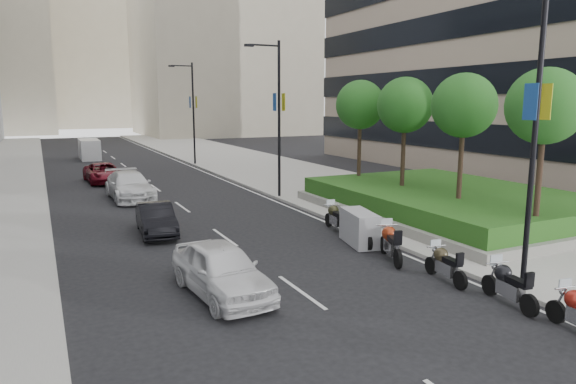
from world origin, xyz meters
TOP-DOWN VIEW (x-y plane):
  - ground at (0.00, 0.00)m, footprint 160.00×160.00m
  - sidewalk_right at (9.00, 30.00)m, footprint 10.00×100.00m
  - lane_edge at (3.70, 30.00)m, footprint 0.12×100.00m
  - lane_centre at (-1.50, 30.00)m, footprint 0.12×100.00m
  - building_cream_right at (22.00, 80.00)m, footprint 28.00×24.00m
  - building_cream_centre at (2.00, 120.00)m, footprint 30.00×24.00m
  - planter at (10.00, 10.00)m, footprint 10.00×14.00m
  - hedge at (10.00, 10.00)m, footprint 9.40×13.40m
  - tree_0 at (8.50, 4.00)m, footprint 2.80×2.80m
  - tree_1 at (8.50, 8.00)m, footprint 2.80×2.80m
  - tree_2 at (8.50, 12.00)m, footprint 2.80×2.80m
  - tree_3 at (8.50, 16.00)m, footprint 2.80×2.80m
  - lamp_post_0 at (4.14, 1.00)m, footprint 2.34×0.45m
  - lamp_post_1 at (4.14, 18.00)m, footprint 2.34×0.45m
  - lamp_post_2 at (4.14, 36.00)m, footprint 2.34×0.45m
  - motorcycle_2 at (3.22, 0.60)m, footprint 0.73×2.20m
  - motorcycle_3 at (3.00, 2.85)m, footprint 0.70×2.09m
  - motorcycle_4 at (2.81, 5.37)m, footprint 1.08×2.29m
  - motorcycle_5 at (2.96, 7.60)m, footprint 1.35×2.36m
  - motorcycle_6 at (3.28, 9.96)m, footprint 0.74×2.20m
  - car_a at (-3.70, 4.81)m, footprint 2.20×4.68m
  - car_b at (-3.95, 12.80)m, footprint 1.70×4.09m
  - car_c at (-3.66, 21.58)m, footprint 2.40×5.55m
  - car_d at (-4.25, 29.00)m, footprint 2.55×5.05m
  - delivery_van at (-3.74, 45.29)m, footprint 1.82×4.68m

SIDE VIEW (x-z plane):
  - ground at x=0.00m, z-range 0.00..0.00m
  - lane_edge at x=3.70m, z-range 0.00..0.01m
  - lane_centre at x=-1.50m, z-range 0.00..0.01m
  - sidewalk_right at x=9.00m, z-range 0.00..0.15m
  - planter at x=10.00m, z-range 0.15..0.55m
  - motorcycle_3 at x=3.00m, z-range 0.04..1.08m
  - motorcycle_2 at x=3.22m, z-range 0.04..1.14m
  - motorcycle_6 at x=3.28m, z-range 0.04..1.14m
  - motorcycle_4 at x=2.81m, z-range 0.04..1.23m
  - car_b at x=-3.95m, z-range 0.00..1.32m
  - motorcycle_5 at x=2.96m, z-range 0.00..1.34m
  - car_d at x=-4.25m, z-range 0.00..1.37m
  - car_a at x=-3.70m, z-range 0.00..1.55m
  - car_c at x=-3.66m, z-range 0.00..1.59m
  - delivery_van at x=-3.74m, z-range -0.06..1.89m
  - hedge at x=10.00m, z-range 0.55..1.35m
  - lamp_post_0 at x=4.14m, z-range 0.57..9.57m
  - lamp_post_1 at x=4.14m, z-range 0.57..9.57m
  - lamp_post_2 at x=4.14m, z-range 0.57..9.57m
  - tree_0 at x=8.50m, z-range 2.27..8.57m
  - tree_1 at x=8.50m, z-range 2.27..8.57m
  - tree_2 at x=8.50m, z-range 2.27..8.57m
  - tree_3 at x=8.50m, z-range 2.27..8.57m
  - building_cream_right at x=22.00m, z-range 0.00..36.00m
  - building_cream_centre at x=2.00m, z-range 0.00..38.00m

